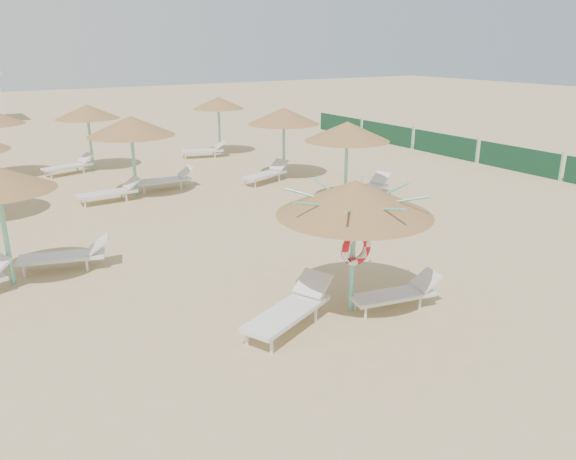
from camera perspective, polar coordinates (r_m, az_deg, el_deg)
ground at (r=11.34m, az=3.66°, el=-7.90°), size 120.00×120.00×0.00m
main_palapa at (r=10.48m, az=6.79°, el=3.21°), size 2.95×2.95×2.64m
lounger_main_a at (r=10.45m, az=0.33°, el=-7.96°), size 2.24×1.47×0.79m
lounger_main_b at (r=11.41m, az=11.14°, el=-6.29°), size 1.90×0.90×0.66m
palapa_field at (r=20.25m, az=-15.11°, el=10.16°), size 14.85×13.88×2.72m
windbreak_fence at (r=27.38m, az=15.63°, el=8.32°), size 0.08×19.84×1.10m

